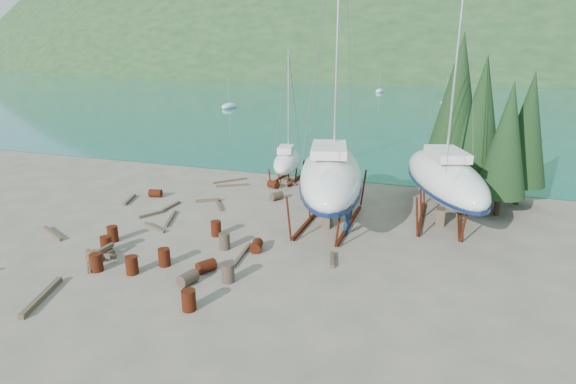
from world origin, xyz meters
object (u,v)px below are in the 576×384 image
(small_sailboat_shore, at_px, (287,161))
(large_sailboat_near, at_px, (331,175))
(large_sailboat_far, at_px, (444,177))
(worker, at_px, (348,221))

(small_sailboat_shore, bearing_deg, large_sailboat_near, -66.51)
(large_sailboat_far, height_order, worker, large_sailboat_far)
(large_sailboat_near, relative_size, large_sailboat_far, 1.10)
(large_sailboat_far, relative_size, worker, 10.07)
(large_sailboat_near, xyz_separation_m, large_sailboat_far, (6.41, 2.59, -0.23))
(large_sailboat_near, height_order, large_sailboat_far, large_sailboat_near)
(large_sailboat_near, bearing_deg, small_sailboat_shore, 111.15)
(large_sailboat_near, xyz_separation_m, worker, (1.41, -1.45, -2.23))
(large_sailboat_far, height_order, small_sailboat_shore, large_sailboat_far)
(large_sailboat_near, height_order, small_sailboat_shore, large_sailboat_near)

